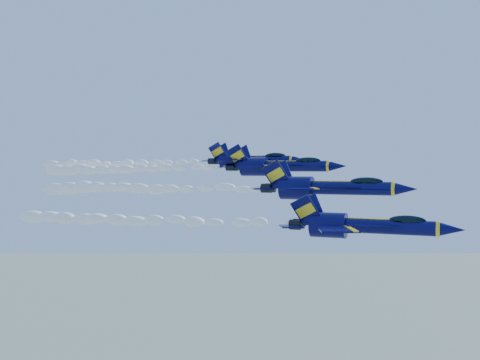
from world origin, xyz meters
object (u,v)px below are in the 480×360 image
at_px(jet_lead, 362,225).
at_px(jet_fourth, 250,160).
at_px(jet_third, 277,166).
at_px(jet_second, 326,187).

bearing_deg(jet_lead, jet_fourth, 129.92).
relative_size(jet_lead, jet_fourth, 0.99).
distance_m(jet_lead, jet_third, 27.98).
height_order(jet_second, jet_third, jet_third).
bearing_deg(jet_third, jet_lead, -53.92).
bearing_deg(jet_fourth, jet_second, -42.32).
relative_size(jet_lead, jet_second, 0.86).
bearing_deg(jet_second, jet_fourth, 137.68).
xyz_separation_m(jet_third, jet_fourth, (-5.83, 4.11, 0.96)).
xyz_separation_m(jet_lead, jet_third, (-16.13, 22.14, 5.73)).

